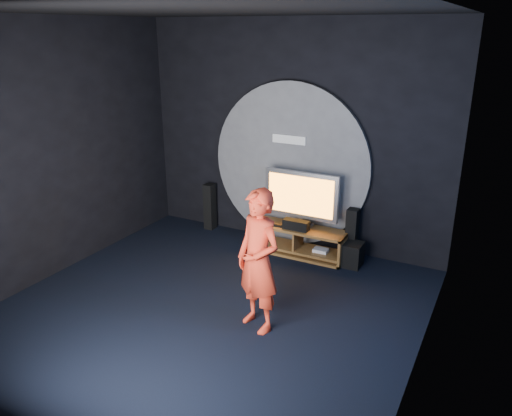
{
  "coord_description": "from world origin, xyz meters",
  "views": [
    {
      "loc": [
        3.05,
        -4.54,
        3.33
      ],
      "look_at": [
        0.13,
        1.05,
        1.05
      ],
      "focal_mm": 35.0,
      "sensor_mm": 36.0,
      "label": 1
    }
  ],
  "objects_px": {
    "player": "(258,261)",
    "tower_speaker_left": "(210,207)",
    "tv": "(301,197)",
    "tower_speaker_right": "(352,234)",
    "subwoofer": "(351,254)",
    "media_console": "(298,243)"
  },
  "relations": [
    {
      "from": "player",
      "to": "tower_speaker_left",
      "type": "bearing_deg",
      "value": 154.94
    },
    {
      "from": "tv",
      "to": "tower_speaker_left",
      "type": "height_order",
      "value": "tv"
    },
    {
      "from": "tower_speaker_left",
      "to": "tower_speaker_right",
      "type": "xyz_separation_m",
      "value": [
        2.57,
        -0.06,
        0.0
      ]
    },
    {
      "from": "tv",
      "to": "player",
      "type": "xyz_separation_m",
      "value": [
        0.38,
        -2.13,
        -0.07
      ]
    },
    {
      "from": "tower_speaker_right",
      "to": "subwoofer",
      "type": "xyz_separation_m",
      "value": [
        0.07,
        -0.21,
        -0.23
      ]
    },
    {
      "from": "tower_speaker_right",
      "to": "subwoofer",
      "type": "bearing_deg",
      "value": -71.31
    },
    {
      "from": "tower_speaker_left",
      "to": "player",
      "type": "height_order",
      "value": "player"
    },
    {
      "from": "tower_speaker_right",
      "to": "tv",
      "type": "bearing_deg",
      "value": -169.42
    },
    {
      "from": "media_console",
      "to": "tower_speaker_right",
      "type": "xyz_separation_m",
      "value": [
        0.77,
        0.21,
        0.21
      ]
    },
    {
      "from": "tower_speaker_left",
      "to": "media_console",
      "type": "bearing_deg",
      "value": -8.74
    },
    {
      "from": "media_console",
      "to": "tower_speaker_left",
      "type": "relative_size",
      "value": 1.86
    },
    {
      "from": "tower_speaker_left",
      "to": "tower_speaker_right",
      "type": "distance_m",
      "value": 2.57
    },
    {
      "from": "media_console",
      "to": "subwoofer",
      "type": "bearing_deg",
      "value": 0.41
    },
    {
      "from": "tower_speaker_left",
      "to": "tower_speaker_right",
      "type": "bearing_deg",
      "value": -1.4
    },
    {
      "from": "media_console",
      "to": "tower_speaker_left",
      "type": "height_order",
      "value": "tower_speaker_left"
    },
    {
      "from": "media_console",
      "to": "tower_speaker_left",
      "type": "distance_m",
      "value": 1.83
    },
    {
      "from": "subwoofer",
      "to": "tower_speaker_left",
      "type": "bearing_deg",
      "value": 174.16
    },
    {
      "from": "tv",
      "to": "player",
      "type": "distance_m",
      "value": 2.17
    },
    {
      "from": "tower_speaker_right",
      "to": "media_console",
      "type": "bearing_deg",
      "value": -164.61
    },
    {
      "from": "tv",
      "to": "tower_speaker_left",
      "type": "relative_size",
      "value": 1.45
    },
    {
      "from": "player",
      "to": "subwoofer",
      "type": "bearing_deg",
      "value": 99.31
    },
    {
      "from": "tower_speaker_left",
      "to": "tower_speaker_right",
      "type": "height_order",
      "value": "same"
    }
  ]
}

